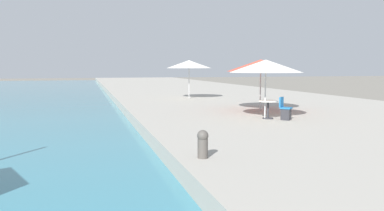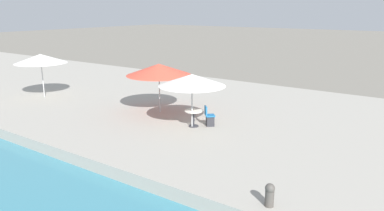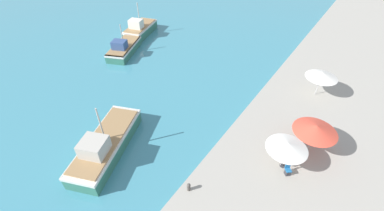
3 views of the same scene
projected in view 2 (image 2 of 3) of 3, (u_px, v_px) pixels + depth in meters
name	position (u px, v px, depth m)	size (l,w,h in m)	color
quay_promenade	(8.00, 77.00, 30.37)	(16.00, 90.00, 0.50)	#A39E93
cafe_umbrella_pink	(192.00, 80.00, 16.10)	(2.94, 2.94, 2.39)	#B7B7B7
cafe_umbrella_white	(159.00, 70.00, 18.60)	(3.28, 3.28, 2.47)	#B7B7B7
cafe_umbrella_striped	(41.00, 59.00, 21.71)	(3.00, 3.00, 2.57)	#B7B7B7
cafe_table	(194.00, 115.00, 16.62)	(0.80, 0.80, 0.74)	#333338
cafe_chair_left	(210.00, 119.00, 16.76)	(0.59, 0.59, 0.91)	#2D2D33
mooring_bollard	(270.00, 194.00, 9.90)	(0.26, 0.26, 0.65)	#4C4742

